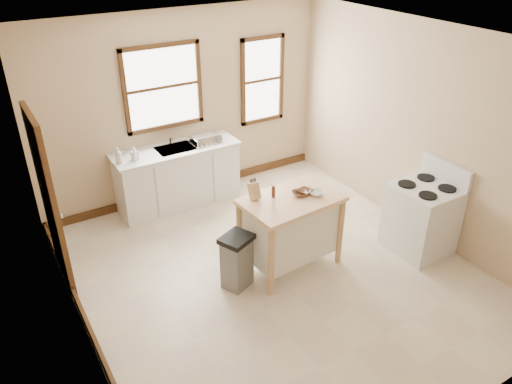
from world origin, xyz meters
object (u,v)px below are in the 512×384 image
Objects in this scene: soap_bottle_a at (118,155)px; trash_bin at (237,261)px; bowl_a at (300,193)px; kitchen_island at (290,232)px; pepper_grinder at (273,191)px; bowl_c at (316,193)px; dish_rack at (206,140)px; bowl_b at (305,191)px; knife_block at (254,191)px; gas_stove at (423,209)px; soap_bottle_b at (135,154)px.

soap_bottle_a reaches higher than trash_bin.
bowl_a is 0.27× the size of trash_bin.
kitchen_island is 0.59m from pepper_grinder.
pepper_grinder is 0.89× the size of bowl_c.
bowl_b is at bearing -70.31° from dish_rack.
bowl_a is 0.09m from bowl_b.
soap_bottle_a is at bearing 84.25° from trash_bin.
bowl_a is 1.09m from trash_bin.
soap_bottle_a is at bearing 109.97° from knife_block.
bowl_a is (0.30, -0.13, -0.05)m from pepper_grinder.
gas_stove is (1.80, -0.72, -0.44)m from pepper_grinder.
soap_bottle_a is at bearing 128.60° from bowl_b.
kitchen_island is at bearing -37.91° from pepper_grinder.
knife_block is (-0.27, -1.84, 0.08)m from dish_rack.
knife_block is 0.84m from trash_bin.
bowl_b is (1.63, -2.04, -0.06)m from soap_bottle_a.
kitchen_island is 6.35× the size of bowl_a.
bowl_c is (0.41, -2.15, 0.01)m from dish_rack.
bowl_a is 1.67m from gas_stove.
trash_bin is at bearing -165.32° from pepper_grinder.
gas_stove reaches higher than pepper_grinder.
bowl_b is at bearing -27.22° from knife_block.
knife_block reaches higher than soap_bottle_b.
bowl_c is (0.46, -0.22, -0.05)m from pepper_grinder.
knife_block reaches higher than kitchen_island.
gas_stove reaches higher than bowl_b.
soap_bottle_b is at bearing 104.69° from knife_block.
soap_bottle_a is 2.56m from kitchen_island.
bowl_a is 0.20m from bowl_c.
pepper_grinder is at bearing -81.13° from dish_rack.
trash_bin is (-0.59, -0.16, -0.69)m from pepper_grinder.
bowl_c is at bearing -59.14° from soap_bottle_a.
knife_block is 1.19× the size of bowl_c.
trash_bin is at bearing -80.26° from soap_bottle_a.
soap_bottle_b is 2.47m from bowl_b.
dish_rack reaches higher than kitchen_island.
kitchen_island is (1.20, -2.05, -0.53)m from soap_bottle_b.
bowl_c is at bearing -26.74° from trash_bin.
knife_block is at bearing 155.82° from bowl_c.
soap_bottle_b reaches higher than bowl_c.
pepper_grinder is (1.25, -1.93, -0.00)m from soap_bottle_a.
soap_bottle_b is 2.17m from pepper_grinder.
soap_bottle_a is at bearing -169.65° from dish_rack.
bowl_c is (0.68, -0.30, -0.07)m from knife_block.
gas_stove is at bearing -48.62° from soap_bottle_a.
knife_block reaches higher than trash_bin.
bowl_b is (0.33, -2.04, 0.00)m from dish_rack.
soap_bottle_a is at bearing 120.36° from kitchen_island.
trash_bin is (-0.77, -0.02, -0.13)m from kitchen_island.
knife_block is (1.03, -1.85, 0.02)m from soap_bottle_a.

